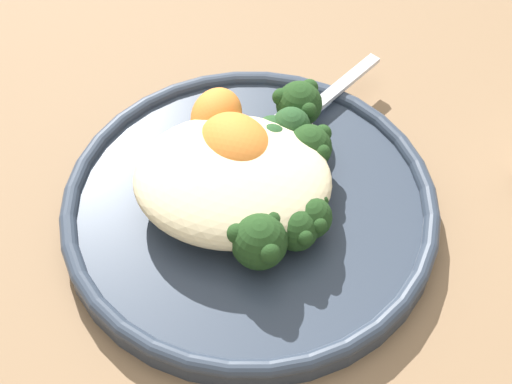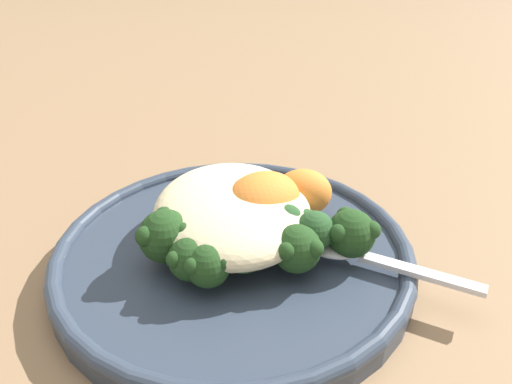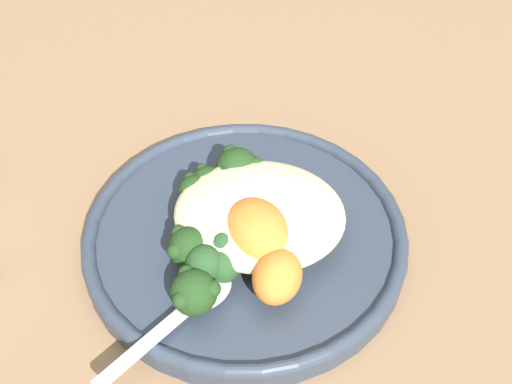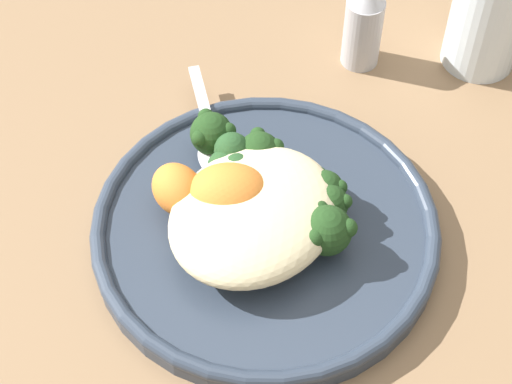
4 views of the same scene
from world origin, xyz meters
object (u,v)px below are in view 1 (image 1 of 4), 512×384
broccoli_stalk_4 (296,154)px  broccoli_stalk_5 (289,116)px  quinoa_mound (239,180)px  broccoli_stalk_0 (257,237)px  broccoli_stalk_3 (281,185)px  kale_tuft (285,141)px  broccoli_stalk_1 (278,216)px  broccoli_stalk_2 (292,209)px  sweet_potato_chunk_1 (233,151)px  sweet_potato_chunk_0 (216,116)px  plate (250,209)px  spoon (299,118)px

broccoli_stalk_4 → broccoli_stalk_5: size_ratio=0.79×
quinoa_mound → broccoli_stalk_0: (0.02, -0.04, -0.00)m
broccoli_stalk_3 → kale_tuft: (-0.00, 0.04, 0.00)m
quinoa_mound → kale_tuft: (0.03, 0.04, -0.00)m
broccoli_stalk_1 → broccoli_stalk_5: 0.09m
broccoli_stalk_0 → broccoli_stalk_1: 0.03m
quinoa_mound → broccoli_stalk_5: quinoa_mound is taller
quinoa_mound → broccoli_stalk_2: 0.04m
broccoli_stalk_5 → sweet_potato_chunk_1: (-0.04, -0.04, 0.01)m
sweet_potato_chunk_0 → kale_tuft: 0.05m
broccoli_stalk_1 → sweet_potato_chunk_1: bearing=169.8°
sweet_potato_chunk_1 → broccoli_stalk_1: bearing=-51.7°
broccoli_stalk_3 → kale_tuft: kale_tuft is taller
broccoli_stalk_2 → kale_tuft: size_ratio=1.87×
plate → broccoli_stalk_0: bearing=-77.9°
broccoli_stalk_3 → broccoli_stalk_5: (0.00, 0.06, 0.00)m
quinoa_mound → broccoli_stalk_3: 0.03m
plate → broccoli_stalk_5: (0.02, 0.07, 0.03)m
broccoli_stalk_3 → plate: bearing=-162.2°
broccoli_stalk_1 → spoon: 0.10m
broccoli_stalk_2 → broccoli_stalk_3: 0.02m
broccoli_stalk_2 → spoon: size_ratio=0.83×
broccoli_stalk_1 → sweet_potato_chunk_0: size_ratio=1.85×
broccoli_stalk_0 → sweet_potato_chunk_1: bearing=177.0°
broccoli_stalk_4 → broccoli_stalk_0: bearing=-135.7°
broccoli_stalk_4 → spoon: (-0.00, 0.04, -0.01)m
spoon → broccoli_stalk_3: bearing=-149.5°
spoon → kale_tuft: bearing=-157.2°
broccoli_stalk_3 → broccoli_stalk_4: 0.03m
broccoli_stalk_3 → kale_tuft: 0.04m
kale_tuft → spoon: 0.04m
broccoli_stalk_1 → sweet_potato_chunk_1: sweet_potato_chunk_1 is taller
plate → spoon: 0.08m
broccoli_stalk_4 → sweet_potato_chunk_0: size_ratio=1.72×
broccoli_stalk_4 → sweet_potato_chunk_1: 0.04m
broccoli_stalk_1 → kale_tuft: bearing=131.7°
plate → broccoli_stalk_1: 0.04m
broccoli_stalk_5 → kale_tuft: bearing=-154.0°
broccoli_stalk_4 → quinoa_mound: bearing=-170.2°
broccoli_stalk_2 → broccoli_stalk_4: 0.05m
quinoa_mound → spoon: 0.08m
sweet_potato_chunk_0 → sweet_potato_chunk_1: 0.04m
broccoli_stalk_1 → broccoli_stalk_5: bearing=130.7°
kale_tuft → broccoli_stalk_4: bearing=-48.9°
sweet_potato_chunk_0 → kale_tuft: (0.05, -0.02, -0.00)m
broccoli_stalk_3 → kale_tuft: size_ratio=1.63×
broccoli_stalk_3 → spoon: bearing=90.1°
plate → sweet_potato_chunk_1: size_ratio=4.13×
broccoli_stalk_0 → broccoli_stalk_4: 0.08m
broccoli_stalk_2 → broccoli_stalk_5: 0.08m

